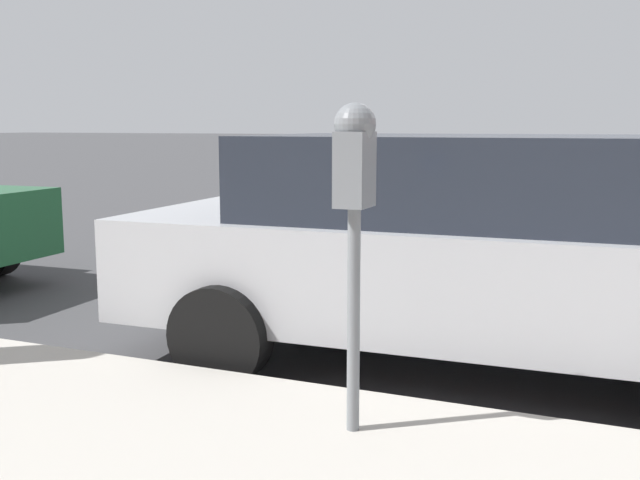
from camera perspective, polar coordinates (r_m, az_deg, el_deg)
name	(u,v)px	position (r m, az deg, el deg)	size (l,w,h in m)	color
ground_plane	(552,334)	(6.13, 17.27, -6.85)	(220.00, 220.00, 0.00)	#424244
parking_meter	(355,184)	(3.39, 2.65, 4.31)	(0.21, 0.19, 1.53)	gray
car_silver	(479,246)	(5.06, 12.04, -0.48)	(2.28, 4.81, 1.54)	#B7BABF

